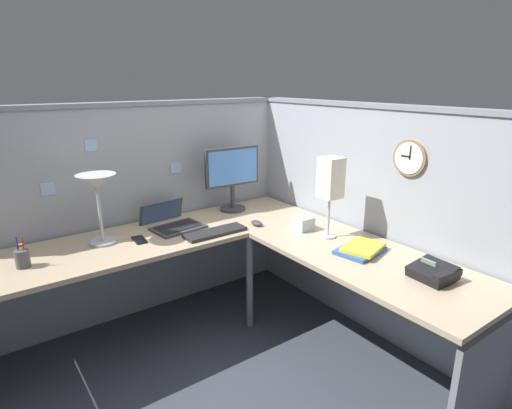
{
  "coord_description": "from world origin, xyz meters",
  "views": [
    {
      "loc": [
        -1.37,
        -2.03,
        1.73
      ],
      "look_at": [
        0.24,
        0.19,
        0.9
      ],
      "focal_mm": 29.27,
      "sensor_mm": 36.0,
      "label": 1
    }
  ],
  "objects_px": {
    "wall_clock": "(410,158)",
    "book_stack": "(361,249)",
    "keyboard": "(215,232)",
    "pen_cup": "(22,258)",
    "office_phone": "(434,273)",
    "computer_mouse": "(257,223)",
    "cell_phone": "(139,240)",
    "desk_lamp_paper": "(331,180)",
    "tissue_box": "(303,223)",
    "monitor": "(232,174)",
    "laptop": "(171,222)",
    "desk_lamp_dome": "(97,187)"
  },
  "relations": [
    {
      "from": "laptop",
      "to": "pen_cup",
      "type": "distance_m",
      "value": 0.97
    },
    {
      "from": "office_phone",
      "to": "tissue_box",
      "type": "height_order",
      "value": "office_phone"
    },
    {
      "from": "pen_cup",
      "to": "office_phone",
      "type": "relative_size",
      "value": 0.82
    },
    {
      "from": "laptop",
      "to": "computer_mouse",
      "type": "relative_size",
      "value": 4.01
    },
    {
      "from": "pen_cup",
      "to": "wall_clock",
      "type": "height_order",
      "value": "wall_clock"
    },
    {
      "from": "pen_cup",
      "to": "wall_clock",
      "type": "distance_m",
      "value": 2.29
    },
    {
      "from": "laptop",
      "to": "desk_lamp_dome",
      "type": "distance_m",
      "value": 0.6
    },
    {
      "from": "monitor",
      "to": "desk_lamp_paper",
      "type": "relative_size",
      "value": 0.94
    },
    {
      "from": "office_phone",
      "to": "tissue_box",
      "type": "bearing_deg",
      "value": 92.53
    },
    {
      "from": "office_phone",
      "to": "wall_clock",
      "type": "xyz_separation_m",
      "value": [
        0.29,
        0.4,
        0.51
      ]
    },
    {
      "from": "wall_clock",
      "to": "tissue_box",
      "type": "bearing_deg",
      "value": 120.83
    },
    {
      "from": "monitor",
      "to": "laptop",
      "type": "bearing_deg",
      "value": -175.15
    },
    {
      "from": "keyboard",
      "to": "desk_lamp_paper",
      "type": "xyz_separation_m",
      "value": [
        0.57,
        -0.48,
        0.37
      ]
    },
    {
      "from": "laptop",
      "to": "wall_clock",
      "type": "xyz_separation_m",
      "value": [
        1.04,
        -1.17,
        0.52
      ]
    },
    {
      "from": "keyboard",
      "to": "computer_mouse",
      "type": "xyz_separation_m",
      "value": [
        0.32,
        -0.03,
        0.01
      ]
    },
    {
      "from": "office_phone",
      "to": "wall_clock",
      "type": "height_order",
      "value": "wall_clock"
    },
    {
      "from": "computer_mouse",
      "to": "cell_phone",
      "type": "bearing_deg",
      "value": 165.08
    },
    {
      "from": "pen_cup",
      "to": "office_phone",
      "type": "xyz_separation_m",
      "value": [
        1.7,
        -1.42,
        -0.02
      ]
    },
    {
      "from": "keyboard",
      "to": "wall_clock",
      "type": "height_order",
      "value": "wall_clock"
    },
    {
      "from": "cell_phone",
      "to": "desk_lamp_paper",
      "type": "xyz_separation_m",
      "value": [
        1.03,
        -0.66,
        0.38
      ]
    },
    {
      "from": "monitor",
      "to": "laptop",
      "type": "distance_m",
      "value": 0.62
    },
    {
      "from": "desk_lamp_dome",
      "to": "tissue_box",
      "type": "relative_size",
      "value": 3.71
    },
    {
      "from": "pen_cup",
      "to": "desk_lamp_paper",
      "type": "bearing_deg",
      "value": -21.21
    },
    {
      "from": "office_phone",
      "to": "desk_lamp_dome",
      "type": "bearing_deg",
      "value": 129.14
    },
    {
      "from": "wall_clock",
      "to": "book_stack",
      "type": "bearing_deg",
      "value": 170.73
    },
    {
      "from": "desk_lamp_paper",
      "to": "tissue_box",
      "type": "height_order",
      "value": "desk_lamp_paper"
    },
    {
      "from": "desk_lamp_paper",
      "to": "wall_clock",
      "type": "relative_size",
      "value": 2.41
    },
    {
      "from": "desk_lamp_paper",
      "to": "tissue_box",
      "type": "relative_size",
      "value": 4.42
    },
    {
      "from": "computer_mouse",
      "to": "desk_lamp_paper",
      "type": "relative_size",
      "value": 0.2
    },
    {
      "from": "computer_mouse",
      "to": "tissue_box",
      "type": "xyz_separation_m",
      "value": [
        0.21,
        -0.25,
        0.03
      ]
    },
    {
      "from": "monitor",
      "to": "wall_clock",
      "type": "relative_size",
      "value": 2.27
    },
    {
      "from": "office_phone",
      "to": "book_stack",
      "type": "relative_size",
      "value": 0.68
    },
    {
      "from": "desk_lamp_dome",
      "to": "cell_phone",
      "type": "distance_m",
      "value": 0.42
    },
    {
      "from": "computer_mouse",
      "to": "wall_clock",
      "type": "distance_m",
      "value": 1.11
    },
    {
      "from": "pen_cup",
      "to": "desk_lamp_dome",
      "type": "bearing_deg",
      "value": 12.54
    },
    {
      "from": "desk_lamp_paper",
      "to": "wall_clock",
      "type": "bearing_deg",
      "value": -50.49
    },
    {
      "from": "office_phone",
      "to": "desk_lamp_paper",
      "type": "xyz_separation_m",
      "value": [
        -0.0,
        0.76,
        0.35
      ]
    },
    {
      "from": "monitor",
      "to": "laptop",
      "type": "relative_size",
      "value": 1.2
    },
    {
      "from": "computer_mouse",
      "to": "wall_clock",
      "type": "bearing_deg",
      "value": -56.22
    },
    {
      "from": "monitor",
      "to": "pen_cup",
      "type": "bearing_deg",
      "value": -172.4
    },
    {
      "from": "pen_cup",
      "to": "monitor",
      "type": "bearing_deg",
      "value": 7.6
    },
    {
      "from": "computer_mouse",
      "to": "pen_cup",
      "type": "xyz_separation_m",
      "value": [
        -1.45,
        0.2,
        0.04
      ]
    },
    {
      "from": "office_phone",
      "to": "tissue_box",
      "type": "xyz_separation_m",
      "value": [
        -0.04,
        0.96,
        0.01
      ]
    },
    {
      "from": "desk_lamp_dome",
      "to": "book_stack",
      "type": "height_order",
      "value": "desk_lamp_dome"
    },
    {
      "from": "office_phone",
      "to": "keyboard",
      "type": "bearing_deg",
      "value": 114.91
    },
    {
      "from": "desk_lamp_dome",
      "to": "wall_clock",
      "type": "height_order",
      "value": "wall_clock"
    },
    {
      "from": "office_phone",
      "to": "wall_clock",
      "type": "bearing_deg",
      "value": 54.21
    },
    {
      "from": "book_stack",
      "to": "office_phone",
      "type": "bearing_deg",
      "value": -86.4
    },
    {
      "from": "computer_mouse",
      "to": "wall_clock",
      "type": "height_order",
      "value": "wall_clock"
    },
    {
      "from": "laptop",
      "to": "wall_clock",
      "type": "relative_size",
      "value": 1.9
    }
  ]
}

